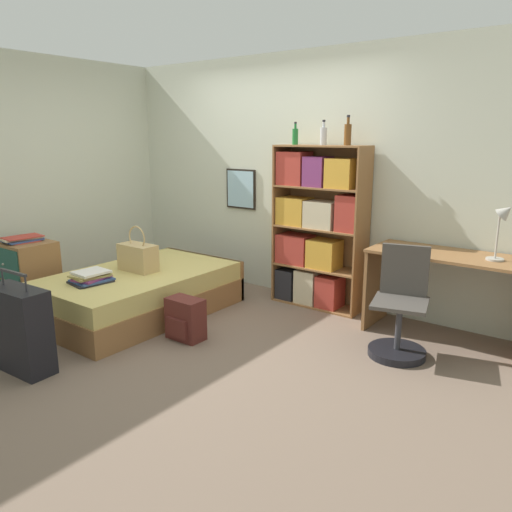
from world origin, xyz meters
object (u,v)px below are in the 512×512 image
object	(u,v)px
bottle_clear	(348,134)
suitcase	(20,329)
handbag	(138,257)
bed	(141,292)
desk	(447,279)
desk_chair	(399,321)
bottle_green	(295,136)
bottle_brown	(323,135)
desk_lamp	(504,221)
magazine_pile_on_dresser	(22,239)
book_stack_on_bed	(91,277)
dresser	(27,276)
backpack	(185,319)
bookcase	(315,229)

from	to	relation	value
bottle_clear	suitcase	bearing A→B (deg)	-116.37
handbag	suitcase	bearing A→B (deg)	-78.38
bed	handbag	world-z (taller)	handbag
desk	desk_chair	world-z (taller)	desk_chair
bottle_green	desk	xyz separation A→B (m)	(1.63, -0.08, -1.20)
bottle_brown	desk_lamp	world-z (taller)	bottle_brown
suitcase	magazine_pile_on_dresser	world-z (taller)	suitcase
desk	desk_chair	xyz separation A→B (m)	(-0.20, -0.54, -0.26)
bottle_green	bottle_clear	size ratio (longest dim) A/B	0.80
desk_lamp	bottle_clear	bearing A→B (deg)	175.11
suitcase	bottle_brown	distance (m)	3.21
suitcase	bottle_clear	distance (m)	3.29
desk_chair	book_stack_on_bed	bearing A→B (deg)	-155.34
bottle_brown	desk_lamp	size ratio (longest dim) A/B	0.50
dresser	bottle_brown	size ratio (longest dim) A/B	2.97
bottle_green	suitcase	bearing A→B (deg)	-105.89
handbag	suitcase	size ratio (longest dim) A/B	0.58
magazine_pile_on_dresser	desk_lamp	bearing A→B (deg)	23.80
magazine_pile_on_dresser	bottle_brown	size ratio (longest dim) A/B	1.60
bottle_green	desk	bearing A→B (deg)	-2.95
dresser	desk_lamp	size ratio (longest dim) A/B	1.48
bed	backpack	size ratio (longest dim) A/B	5.15
handbag	desk	xyz separation A→B (m)	(2.66, 1.15, -0.03)
suitcase	desk	xyz separation A→B (m)	(2.38, 2.54, 0.22)
dresser	magazine_pile_on_dresser	size ratio (longest dim) A/B	1.86
bed	book_stack_on_bed	distance (m)	0.59
handbag	dresser	distance (m)	1.18
bed	bottle_green	xyz separation A→B (m)	(1.00, 1.25, 1.53)
backpack	book_stack_on_bed	bearing A→B (deg)	-160.23
handbag	bookcase	bearing A→B (deg)	44.60
handbag	bottle_clear	size ratio (longest dim) A/B	1.62
bottle_brown	desk_lamp	bearing A→B (deg)	-5.25
backpack	desk_chair	bearing A→B (deg)	27.18
bed	desk_chair	bearing A→B (deg)	14.28
bottle_green	handbag	bearing A→B (deg)	-129.98
handbag	magazine_pile_on_dresser	world-z (taller)	handbag
magazine_pile_on_dresser	bottle_green	bearing A→B (deg)	42.93
backpack	dresser	bearing A→B (deg)	-167.39
bookcase	desk_lamp	world-z (taller)	bookcase
suitcase	desk	world-z (taller)	suitcase
dresser	magazine_pile_on_dresser	distance (m)	0.38
bottle_clear	desk	xyz separation A→B (m)	(1.06, -0.11, -1.22)
magazine_pile_on_dresser	desk	bearing A→B (deg)	26.17
bookcase	desk_lamp	size ratio (longest dim) A/B	3.45
bookcase	bottle_clear	world-z (taller)	bottle_clear
magazine_pile_on_dresser	handbag	bearing A→B (deg)	33.16
desk	desk_chair	size ratio (longest dim) A/B	1.49
desk_chair	magazine_pile_on_dresser	bearing A→B (deg)	-160.11
suitcase	bottle_clear	xyz separation A→B (m)	(1.32, 2.65, 1.44)
book_stack_on_bed	backpack	world-z (taller)	book_stack_on_bed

